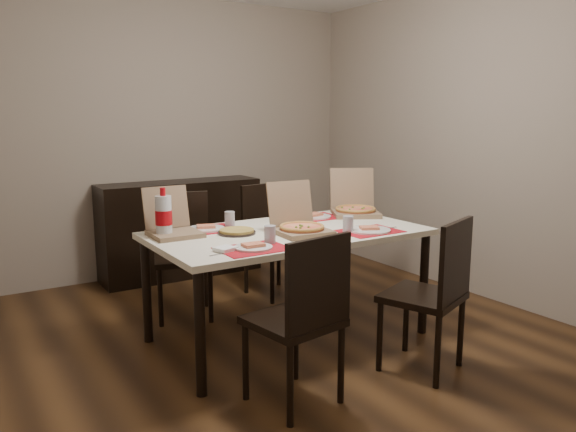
# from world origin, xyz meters

# --- Properties ---
(ground) EXTENTS (3.80, 4.00, 0.02)m
(ground) POSITION_xyz_m (0.00, 0.00, -0.01)
(ground) COLOR #482D16
(ground) RESTS_ON ground
(room_walls) EXTENTS (3.84, 4.02, 2.62)m
(room_walls) POSITION_xyz_m (0.00, 0.43, 1.73)
(room_walls) COLOR gray
(room_walls) RESTS_ON ground
(sideboard) EXTENTS (1.50, 0.40, 0.90)m
(sideboard) POSITION_xyz_m (0.00, 1.78, 0.45)
(sideboard) COLOR black
(sideboard) RESTS_ON ground
(dining_table) EXTENTS (1.80, 1.00, 0.75)m
(dining_table) POSITION_xyz_m (0.04, -0.05, 0.68)
(dining_table) COLOR #EFE6C9
(dining_table) RESTS_ON ground
(chair_near_left) EXTENTS (0.48, 0.48, 0.93)m
(chair_near_left) POSITION_xyz_m (-0.40, -0.88, 0.51)
(chair_near_left) COLOR black
(chair_near_left) RESTS_ON ground
(chair_near_right) EXTENTS (0.54, 0.54, 0.93)m
(chair_near_right) POSITION_xyz_m (0.48, -0.95, 0.51)
(chair_near_right) COLOR black
(chair_near_right) RESTS_ON ground
(chair_far_left) EXTENTS (0.53, 0.53, 0.93)m
(chair_far_left) POSITION_xyz_m (-0.38, 0.79, 0.51)
(chair_far_left) COLOR black
(chair_far_left) RESTS_ON ground
(chair_far_right) EXTENTS (0.47, 0.47, 0.93)m
(chair_far_right) POSITION_xyz_m (0.45, 0.88, 0.51)
(chair_far_right) COLOR black
(chair_far_right) RESTS_ON ground
(setting_near_left) EXTENTS (0.49, 0.30, 0.11)m
(setting_near_left) POSITION_xyz_m (-0.39, -0.36, 0.77)
(setting_near_left) COLOR #BA0C19
(setting_near_left) RESTS_ON dining_table
(setting_near_right) EXTENTS (0.45, 0.30, 0.11)m
(setting_near_right) POSITION_xyz_m (0.45, -0.35, 0.77)
(setting_near_right) COLOR #BA0C19
(setting_near_right) RESTS_ON dining_table
(setting_far_left) EXTENTS (0.49, 0.30, 0.11)m
(setting_far_left) POSITION_xyz_m (-0.39, 0.27, 0.77)
(setting_far_left) COLOR #BA0C19
(setting_far_left) RESTS_ON dining_table
(setting_far_right) EXTENTS (0.49, 0.30, 0.11)m
(setting_far_right) POSITION_xyz_m (0.42, 0.24, 0.77)
(setting_far_right) COLOR #BA0C19
(setting_far_right) RESTS_ON dining_table
(napkin_loose) EXTENTS (0.14, 0.15, 0.02)m
(napkin_loose) POSITION_xyz_m (0.15, -0.04, 0.76)
(napkin_loose) COLOR white
(napkin_loose) RESTS_ON dining_table
(pizza_box_center) EXTENTS (0.35, 0.39, 0.33)m
(pizza_box_center) POSITION_xyz_m (0.06, -0.16, 0.80)
(pizza_box_center) COLOR brown
(pizza_box_center) RESTS_ON dining_table
(pizza_box_right) EXTENTS (0.49, 0.50, 0.35)m
(pizza_box_right) POSITION_xyz_m (0.80, 0.19, 0.81)
(pizza_box_right) COLOR brown
(pizza_box_right) RESTS_ON dining_table
(pizza_box_left) EXTENTS (0.30, 0.34, 0.30)m
(pizza_box_left) POSITION_xyz_m (-0.66, 0.23, 0.81)
(pizza_box_left) COLOR brown
(pizza_box_left) RESTS_ON dining_table
(faina_plate) EXTENTS (0.25, 0.25, 0.03)m
(faina_plate) POSITION_xyz_m (-0.30, 0.05, 0.76)
(faina_plate) COLOR black
(faina_plate) RESTS_ON dining_table
(dip_bowl) EXTENTS (0.16, 0.16, 0.03)m
(dip_bowl) POSITION_xyz_m (0.09, 0.12, 0.77)
(dip_bowl) COLOR white
(dip_bowl) RESTS_ON dining_table
(soda_bottle) EXTENTS (0.11, 0.11, 0.32)m
(soda_bottle) POSITION_xyz_m (-0.73, 0.20, 0.88)
(soda_bottle) COLOR silver
(soda_bottle) RESTS_ON dining_table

